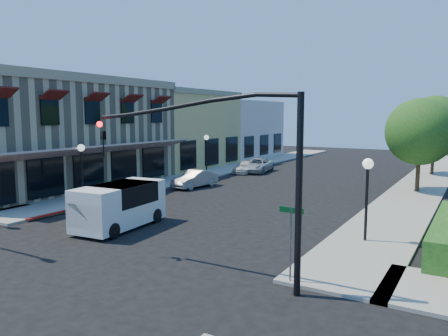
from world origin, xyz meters
The scene contains 20 objects.
ground centered at (0.00, 0.00, 0.00)m, with size 120.00×120.00×0.00m, color black.
sidewalk_left centered at (-8.75, 27.00, 0.06)m, with size 3.50×50.00×0.12m, color gray.
sidewalk_right centered at (8.75, 27.00, 0.06)m, with size 3.50×50.00×0.12m, color gray.
curb_red_strip centered at (-6.90, 8.00, 0.00)m, with size 0.25×10.00×0.06m, color maroon.
corner_brick_building centered at (-15.45, 11.00, 4.01)m, with size 11.77×18.20×8.10m.
yellow_stucco_building centered at (-15.50, 26.00, 3.80)m, with size 10.00×12.00×7.60m, color #E7C468.
pink_stucco_building centered at (-15.50, 38.00, 3.50)m, with size 10.00×12.00×7.00m, color beige.
street_tree_a centered at (8.80, 22.00, 4.19)m, with size 4.56×4.56×6.48m.
street_tree_b centered at (8.80, 32.00, 4.54)m, with size 4.94×4.94×7.02m.
signal_mast_arm centered at (5.86, 1.50, 4.09)m, with size 8.01×0.39×6.00m.
street_name_sign centered at (7.50, 2.20, 1.70)m, with size 0.80×0.06×2.50m.
lamppost_left_near centered at (-8.50, 8.00, 2.74)m, with size 0.44×0.44×3.57m.
lamppost_left_far centered at (-8.50, 22.00, 2.74)m, with size 0.44×0.44×3.57m.
lamppost_right_near centered at (8.50, 8.00, 2.74)m, with size 0.44×0.44×3.57m.
lamppost_right_far centered at (8.50, 24.00, 2.74)m, with size 0.44×0.44×3.57m.
white_van centered at (-2.10, 4.53, 1.21)m, with size 2.40×4.86×2.09m.
parked_car_a centered at (-6.20, 10.53, 0.56)m, with size 1.33×3.30×1.12m, color black.
parked_car_b centered at (-5.62, 15.97, 0.64)m, with size 1.35×3.88×1.28m, color gray.
parked_car_c centered at (-6.20, 25.00, 0.53)m, with size 1.49×3.66×1.06m, color silver.
parked_car_d centered at (-5.47, 26.00, 0.65)m, with size 2.16×4.68×1.30m, color #B2B6B8.
Camera 1 is at (12.49, -10.32, 5.36)m, focal length 35.00 mm.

